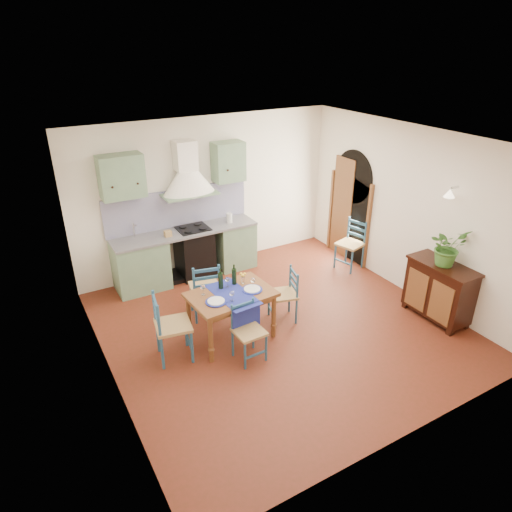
# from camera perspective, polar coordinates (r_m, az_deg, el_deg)

# --- Properties ---
(floor) EXTENTS (5.00, 5.00, 0.00)m
(floor) POSITION_cam_1_polar(r_m,az_deg,el_deg) (7.10, 2.89, -8.73)
(floor) COLOR #4D2110
(floor) RESTS_ON ground
(back_wall) EXTENTS (5.00, 0.96, 2.80)m
(back_wall) POSITION_cam_1_polar(r_m,az_deg,el_deg) (8.24, -8.33, 4.43)
(back_wall) COLOR silver
(back_wall) RESTS_ON ground
(right_wall) EXTENTS (0.26, 5.00, 2.80)m
(right_wall) POSITION_cam_1_polar(r_m,az_deg,el_deg) (8.15, 17.08, 5.45)
(right_wall) COLOR silver
(right_wall) RESTS_ON ground
(left_wall) EXTENTS (0.04, 5.00, 2.80)m
(left_wall) POSITION_cam_1_polar(r_m,az_deg,el_deg) (5.59, -19.00, -3.69)
(left_wall) COLOR silver
(left_wall) RESTS_ON ground
(ceiling) EXTENTS (5.00, 5.00, 0.01)m
(ceiling) POSITION_cam_1_polar(r_m,az_deg,el_deg) (5.97, 3.50, 14.03)
(ceiling) COLOR white
(ceiling) RESTS_ON back_wall
(dining_table) EXTENTS (1.23, 0.94, 1.07)m
(dining_table) POSITION_cam_1_polar(r_m,az_deg,el_deg) (6.50, -3.08, -5.32)
(dining_table) COLOR brown
(dining_table) RESTS_ON ground
(chair_near) EXTENTS (0.40, 0.40, 0.83)m
(chair_near) POSITION_cam_1_polar(r_m,az_deg,el_deg) (6.23, -1.00, -9.38)
(chair_near) COLOR navy
(chair_near) RESTS_ON ground
(chair_far) EXTENTS (0.53, 0.53, 0.96)m
(chair_far) POSITION_cam_1_polar(r_m,az_deg,el_deg) (7.10, -6.36, -4.09)
(chair_far) COLOR navy
(chair_far) RESTS_ON ground
(chair_left) EXTENTS (0.54, 0.54, 0.99)m
(chair_left) POSITION_cam_1_polar(r_m,az_deg,el_deg) (6.28, -10.64, -8.64)
(chair_left) COLOR navy
(chair_left) RESTS_ON ground
(chair_right) EXTENTS (0.49, 0.49, 0.85)m
(chair_right) POSITION_cam_1_polar(r_m,az_deg,el_deg) (7.03, 3.60, -4.82)
(chair_right) COLOR navy
(chair_right) RESTS_ON ground
(chair_spare) EXTENTS (0.54, 0.54, 0.94)m
(chair_spare) POSITION_cam_1_polar(r_m,az_deg,el_deg) (8.76, 11.80, 1.48)
(chair_spare) COLOR navy
(chair_spare) RESTS_ON ground
(sideboard) EXTENTS (0.50, 1.05, 0.94)m
(sideboard) POSITION_cam_1_polar(r_m,az_deg,el_deg) (7.56, 21.92, -3.88)
(sideboard) COLOR black
(sideboard) RESTS_ON ground
(potted_plant) EXTENTS (0.57, 0.50, 0.58)m
(potted_plant) POSITION_cam_1_polar(r_m,az_deg,el_deg) (7.26, 22.83, 1.06)
(potted_plant) COLOR #3B7029
(potted_plant) RESTS_ON sideboard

